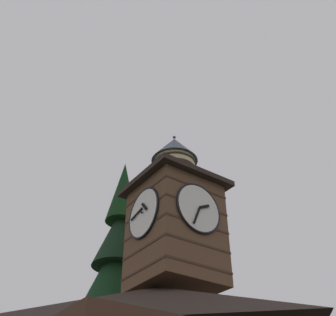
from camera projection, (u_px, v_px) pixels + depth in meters
clock_tower at (175, 218)px, 18.78m from camera, size 4.02×4.02×8.11m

